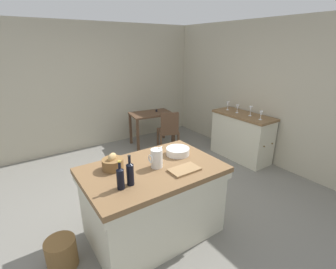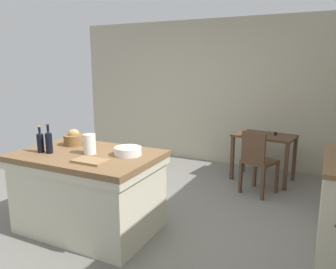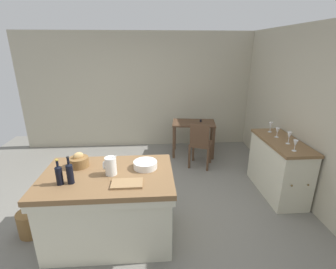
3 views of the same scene
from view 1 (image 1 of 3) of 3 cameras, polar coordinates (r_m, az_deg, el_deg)
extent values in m
plane|color=slate|center=(3.73, -4.08, -15.22)|extent=(6.76, 6.76, 0.00)
cube|color=#B2AA93|center=(5.53, -18.46, 10.19)|extent=(5.32, 0.12, 2.60)
cube|color=#B2AA93|center=(4.96, 22.68, 8.63)|extent=(0.12, 5.20, 2.60)
cube|color=brown|center=(2.76, -3.61, -8.23)|extent=(1.52, 1.00, 0.06)
cube|color=beige|center=(2.80, -3.58, -9.49)|extent=(1.50, 0.98, 0.08)
cube|color=beige|center=(3.00, -3.42, -15.62)|extent=(1.44, 0.92, 0.82)
cube|color=brown|center=(4.94, 17.11, 4.28)|extent=(0.52, 1.19, 0.04)
cube|color=beige|center=(5.07, 16.60, -0.64)|extent=(0.49, 1.16, 0.86)
sphere|color=brown|center=(4.64, 21.38, -2.58)|extent=(0.03, 0.03, 0.03)
sphere|color=brown|center=(4.83, 22.98, -1.94)|extent=(0.03, 0.03, 0.03)
cube|color=#513826|center=(5.47, -3.91, 4.82)|extent=(0.97, 0.68, 0.04)
cube|color=#513826|center=(5.22, -7.00, -0.27)|extent=(0.06, 0.06, 0.70)
cube|color=#513826|center=(5.53, 1.13, 1.05)|extent=(0.06, 0.06, 0.70)
cube|color=#513826|center=(5.66, -8.66, 1.28)|extent=(0.06, 0.06, 0.70)
cube|color=#513826|center=(5.95, -1.04, 2.43)|extent=(0.06, 0.06, 0.70)
cylinder|color=black|center=(5.56, -2.69, 5.56)|extent=(0.04, 0.04, 0.05)
cube|color=#513826|center=(5.10, -0.05, 0.80)|extent=(0.52, 0.52, 0.04)
cube|color=#513826|center=(4.86, 0.42, 2.70)|extent=(0.35, 0.16, 0.42)
cube|color=#513826|center=(5.39, 1.41, -0.92)|extent=(0.05, 0.05, 0.45)
cube|color=#513826|center=(5.32, -2.36, -1.22)|extent=(0.05, 0.05, 0.45)
cube|color=#513826|center=(5.06, 2.39, -2.34)|extent=(0.05, 0.05, 0.45)
cube|color=#513826|center=(4.99, -1.62, -2.69)|extent=(0.05, 0.05, 0.45)
cylinder|color=white|center=(2.72, -2.64, -5.52)|extent=(0.13, 0.13, 0.21)
cone|color=white|center=(2.70, -1.62, -3.02)|extent=(0.07, 0.04, 0.06)
torus|color=white|center=(2.68, -4.02, -5.70)|extent=(0.02, 0.10, 0.10)
cylinder|color=white|center=(3.04, 2.27, -3.90)|extent=(0.29, 0.29, 0.08)
cylinder|color=brown|center=(2.76, -12.66, -6.69)|extent=(0.23, 0.23, 0.12)
ellipsoid|color=tan|center=(2.72, -12.78, -5.20)|extent=(0.14, 0.13, 0.10)
cube|color=#99754C|center=(2.68, 3.81, -8.12)|extent=(0.33, 0.20, 0.02)
cylinder|color=black|center=(2.42, -8.73, -9.21)|extent=(0.07, 0.07, 0.21)
cone|color=black|center=(2.36, -8.88, -6.70)|extent=(0.07, 0.07, 0.02)
cylinder|color=black|center=(2.34, -8.95, -5.61)|extent=(0.03, 0.03, 0.07)
cylinder|color=black|center=(2.33, -8.99, -4.91)|extent=(0.03, 0.03, 0.01)
cylinder|color=black|center=(2.37, -10.95, -10.17)|extent=(0.07, 0.07, 0.20)
cone|color=black|center=(2.32, -11.13, -7.82)|extent=(0.07, 0.07, 0.02)
cylinder|color=black|center=(2.30, -11.21, -6.79)|extent=(0.03, 0.03, 0.07)
cylinder|color=#B29933|center=(2.28, -11.25, -6.15)|extent=(0.03, 0.03, 0.01)
cylinder|color=white|center=(4.66, 20.58, 3.27)|extent=(0.06, 0.06, 0.00)
cylinder|color=white|center=(4.65, 20.63, 3.67)|extent=(0.01, 0.01, 0.06)
cone|color=white|center=(4.63, 20.75, 4.60)|extent=(0.07, 0.07, 0.09)
cylinder|color=white|center=(4.86, 18.45, 4.17)|extent=(0.06, 0.06, 0.00)
cylinder|color=white|center=(4.85, 18.50, 4.61)|extent=(0.01, 0.01, 0.07)
cone|color=white|center=(4.83, 18.62, 5.62)|extent=(0.07, 0.07, 0.10)
cylinder|color=white|center=(5.01, 15.67, 4.92)|extent=(0.06, 0.06, 0.00)
cylinder|color=white|center=(5.00, 15.71, 5.28)|extent=(0.01, 0.01, 0.06)
cone|color=white|center=(4.98, 15.79, 6.12)|extent=(0.07, 0.07, 0.09)
cylinder|color=white|center=(5.18, 13.59, 5.59)|extent=(0.06, 0.06, 0.00)
cylinder|color=white|center=(5.17, 13.62, 5.97)|extent=(0.01, 0.01, 0.07)
cone|color=white|center=(5.15, 13.69, 6.85)|extent=(0.07, 0.07, 0.10)
cylinder|color=brown|center=(2.99, -23.42, -23.91)|extent=(0.30, 0.30, 0.32)
camera|label=2|loc=(3.53, 63.93, 2.98)|focal=34.82mm
camera|label=3|loc=(1.82, 73.06, 9.44)|focal=26.41mm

